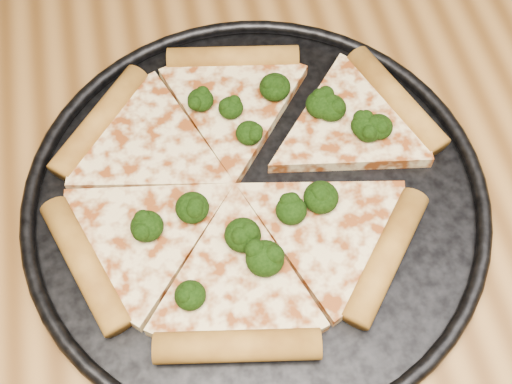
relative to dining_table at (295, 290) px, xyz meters
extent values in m
cube|color=#98652F|center=(0.00, 0.00, 0.07)|extent=(1.20, 0.90, 0.04)
cylinder|color=black|center=(-0.03, 0.05, 0.09)|extent=(0.38, 0.38, 0.01)
torus|color=black|center=(-0.03, 0.05, 0.10)|extent=(0.39, 0.39, 0.01)
cylinder|color=#BB802E|center=(0.12, 0.12, 0.11)|extent=(0.06, 0.12, 0.02)
cylinder|color=#BB802E|center=(-0.02, 0.20, 0.11)|extent=(0.12, 0.04, 0.02)
cylinder|color=#BB802E|center=(-0.15, 0.15, 0.11)|extent=(0.10, 0.11, 0.02)
cylinder|color=#BB802E|center=(-0.17, 0.02, 0.11)|extent=(0.06, 0.12, 0.02)
cylinder|color=#BB802E|center=(-0.07, -0.07, 0.11)|extent=(0.12, 0.04, 0.02)
cylinder|color=#BB802E|center=(0.06, -0.03, 0.11)|extent=(0.10, 0.11, 0.02)
ellipsoid|color=black|center=(-0.12, 0.03, 0.12)|extent=(0.03, 0.03, 0.02)
ellipsoid|color=black|center=(-0.03, 0.13, 0.12)|extent=(0.02, 0.02, 0.02)
ellipsoid|color=black|center=(-0.05, 0.01, 0.12)|extent=(0.03, 0.03, 0.02)
ellipsoid|color=black|center=(-0.06, 0.15, 0.12)|extent=(0.02, 0.02, 0.02)
ellipsoid|color=black|center=(0.00, 0.02, 0.12)|extent=(0.03, 0.03, 0.02)
ellipsoid|color=black|center=(-0.03, -0.01, 0.12)|extent=(0.03, 0.03, 0.02)
ellipsoid|color=black|center=(0.02, 0.03, 0.12)|extent=(0.03, 0.03, 0.02)
ellipsoid|color=black|center=(-0.02, 0.10, 0.12)|extent=(0.02, 0.02, 0.02)
ellipsoid|color=black|center=(-0.08, 0.04, 0.12)|extent=(0.03, 0.03, 0.02)
ellipsoid|color=black|center=(0.09, 0.09, 0.12)|extent=(0.02, 0.02, 0.02)
ellipsoid|color=black|center=(0.01, 0.15, 0.12)|extent=(0.03, 0.03, 0.02)
ellipsoid|color=black|center=(0.08, 0.09, 0.12)|extent=(0.02, 0.02, 0.02)
ellipsoid|color=black|center=(-0.09, -0.03, 0.12)|extent=(0.02, 0.02, 0.02)
ellipsoid|color=black|center=(0.05, 0.12, 0.12)|extent=(0.03, 0.03, 0.02)
ellipsoid|color=black|center=(0.05, 0.11, 0.12)|extent=(0.03, 0.03, 0.02)
ellipsoid|color=black|center=(0.08, 0.09, 0.12)|extent=(0.02, 0.02, 0.02)
camera|label=1|loc=(-0.08, -0.21, 0.58)|focal=46.04mm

